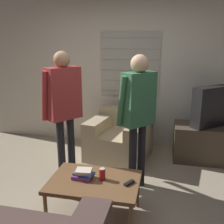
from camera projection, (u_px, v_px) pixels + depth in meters
ground_plane at (95, 206)px, 3.04m from camera, size 16.00×16.00×0.00m
wall_back at (124, 74)px, 4.61m from camera, size 5.20×0.08×2.55m
armchair_beige at (120, 138)px, 4.27m from camera, size 1.06×1.01×0.76m
coffee_table at (94, 184)px, 2.75m from camera, size 0.94×0.64×0.45m
tv_stand at (207, 143)px, 4.14m from camera, size 1.05×0.55×0.57m
tv at (211, 107)px, 3.98m from camera, size 0.62×0.57×0.62m
person_left_standing at (63, 101)px, 3.34m from camera, size 0.58×0.82×1.73m
person_right_standing at (138, 107)px, 3.17m from camera, size 0.51×0.79×1.70m
book_stack at (83, 174)px, 2.76m from camera, size 0.23×0.16×0.10m
soda_can at (102, 174)px, 2.74m from camera, size 0.07×0.07×0.13m
spare_remote at (129, 183)px, 2.66m from camera, size 0.10×0.13×0.02m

